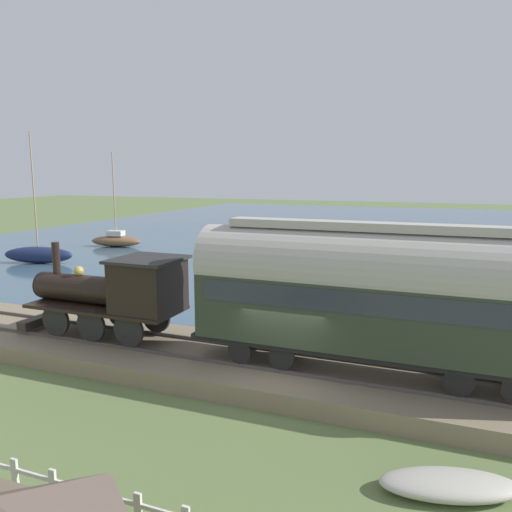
{
  "coord_description": "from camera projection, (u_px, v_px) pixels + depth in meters",
  "views": [
    {
      "loc": [
        -13.26,
        -4.33,
        6.42
      ],
      "look_at": [
        8.59,
        4.29,
        2.49
      ],
      "focal_mm": 35.0,
      "sensor_mm": 36.0,
      "label": 1
    }
  ],
  "objects": [
    {
      "name": "sailboat_brown",
      "position": [
        116.0,
        240.0,
        43.69
      ],
      "size": [
        2.5,
        4.76,
        8.12
      ],
      "rotation": [
        0.0,
        0.0,
        0.2
      ],
      "color": "brown",
      "rests_on": "harbor_water"
    },
    {
      "name": "rowboat_near_shore",
      "position": [
        334.0,
        336.0,
        19.18
      ],
      "size": [
        2.31,
        2.28,
        0.41
      ],
      "rotation": [
        0.0,
        0.0,
        -0.8
      ],
      "color": "silver",
      "rests_on": "harbor_water"
    },
    {
      "name": "passenger_coach",
      "position": [
        372.0,
        291.0,
        14.17
      ],
      "size": [
        2.21,
        10.74,
        4.36
      ],
      "color": "black",
      "rests_on": "rail_embankment"
    },
    {
      "name": "harbor_water",
      "position": [
        409.0,
        232.0,
        54.52
      ],
      "size": [
        80.0,
        80.0,
        0.01
      ],
      "color": "#426075",
      "rests_on": "ground"
    },
    {
      "name": "beached_dinghy",
      "position": [
        449.0,
        485.0,
        10.02
      ],
      "size": [
        1.88,
        3.0,
        0.44
      ],
      "color": "#B7B2A3",
      "rests_on": "ground"
    },
    {
      "name": "rowboat_far_out",
      "position": [
        346.0,
        299.0,
        24.76
      ],
      "size": [
        1.15,
        2.7,
        0.45
      ],
      "rotation": [
        0.0,
        0.0,
        -0.11
      ],
      "color": "beige",
      "rests_on": "harbor_water"
    },
    {
      "name": "rail_embankment",
      "position": [
        292.0,
        373.0,
        15.48
      ],
      "size": [
        4.41,
        56.0,
        0.69
      ],
      "color": "#84755B",
      "rests_on": "ground"
    },
    {
      "name": "sailboat_navy",
      "position": [
        38.0,
        254.0,
        35.65
      ],
      "size": [
        2.53,
        5.14,
        9.19
      ],
      "rotation": [
        0.0,
        0.0,
        0.29
      ],
      "color": "#192347",
      "rests_on": "harbor_water"
    },
    {
      "name": "ground_plane",
      "position": [
        284.0,
        392.0,
        14.79
      ],
      "size": [
        200.0,
        200.0,
        0.0
      ],
      "primitive_type": "plane",
      "color": "#607542"
    },
    {
      "name": "steam_locomotive",
      "position": [
        119.0,
        290.0,
        17.44
      ],
      "size": [
        2.25,
        6.19,
        3.23
      ],
      "color": "black",
      "rests_on": "rail_embankment"
    },
    {
      "name": "rowboat_mid_harbor",
      "position": [
        140.0,
        306.0,
        23.66
      ],
      "size": [
        2.8,
        2.52,
        0.34
      ],
      "rotation": [
        0.0,
        0.0,
        0.89
      ],
      "color": "beige",
      "rests_on": "harbor_water"
    }
  ]
}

